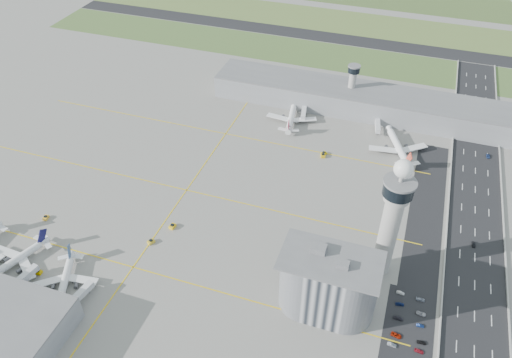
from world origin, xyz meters
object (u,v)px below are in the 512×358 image
(car_lot_1, at_px, (392,345))
(car_hw_1, at_px, (474,244))
(control_tower, at_px, (392,215))
(car_lot_5, at_px, (400,293))
(car_lot_7, at_px, (419,351))
(car_hw_2, at_px, (488,156))
(secondary_tower, at_px, (352,83))
(tug_3, at_px, (172,226))
(jet_bridge_far_1, at_px, (377,122))
(tug_2, at_px, (151,241))
(car_lot_3, at_px, (398,318))
(airplane_near_b, at_px, (12,258))
(jet_bridge_far_0, at_px, (304,109))
(car_lot_10, at_px, (421,314))
(tug_5, at_px, (323,155))
(airplane_far_b, at_px, (399,143))
(car_lot_4, at_px, (400,304))
(tug_1, at_px, (38,272))
(admin_building, at_px, (328,284))
(car_lot_8, at_px, (422,342))
(tug_0, at_px, (46,217))
(tug_4, at_px, (324,153))
(car_lot_2, at_px, (396,335))
(car_hw_4, at_px, (467,105))
(airplane_near_c, at_px, (63,279))
(airplane_far_a, at_px, (292,113))
(jet_bridge_near_2, at_px, (70,307))
(car_lot_11, at_px, (421,299))
(car_lot_9, at_px, (420,326))
(jet_bridge_near_1, at_px, (13,289))

(car_lot_1, distance_m, car_hw_1, 77.23)
(control_tower, relative_size, car_lot_5, 17.73)
(car_lot_7, relative_size, car_hw_2, 0.86)
(secondary_tower, bearing_deg, tug_3, -113.20)
(secondary_tower, xyz_separation_m, jet_bridge_far_1, (22.00, -18.00, -15.95))
(tug_2, distance_m, car_lot_3, 123.12)
(airplane_near_b, distance_m, jet_bridge_far_0, 203.47)
(airplane_near_b, xyz_separation_m, car_lot_10, (186.61, 34.83, -4.73))
(tug_5, bearing_deg, airplane_far_b, 8.08)
(car_lot_10, bearing_deg, car_lot_4, 80.91)
(jet_bridge_far_1, xyz_separation_m, tug_1, (-132.47, -179.91, -1.86))
(admin_building, relative_size, car_lot_8, 11.27)
(tug_0, xyz_separation_m, tug_4, (126.49, 104.07, 0.04))
(airplane_near_b, relative_size, tug_3, 10.33)
(secondary_tower, relative_size, car_hw_1, 8.09)
(airplane_far_b, distance_m, jet_bridge_far_1, 29.66)
(tug_2, bearing_deg, car_lot_2, 21.16)
(car_lot_5, distance_m, car_hw_2, 129.36)
(airplane_near_b, bearing_deg, tug_1, 107.25)
(car_lot_10, relative_size, car_hw_4, 1.10)
(airplane_near_c, height_order, car_lot_8, airplane_near_c)
(airplane_far_a, bearing_deg, car_hw_2, -99.35)
(tug_2, bearing_deg, tug_3, 96.07)
(jet_bridge_far_1, xyz_separation_m, car_lot_7, (41.52, -163.55, -2.30))
(car_hw_1, bearing_deg, airplane_far_a, 138.36)
(jet_bridge_near_2, bearing_deg, airplane_far_b, -25.78)
(airplane_far_a, height_order, car_lot_10, airplane_far_a)
(airplane_near_c, relative_size, tug_5, 9.74)
(tug_0, height_order, car_lot_11, tug_0)
(car_lot_3, height_order, car_lot_4, car_lot_4)
(airplane_near_b, height_order, jet_bridge_near_2, airplane_near_b)
(jet_bridge_far_1, relative_size, car_lot_3, 3.29)
(car_lot_1, relative_size, car_lot_11, 0.96)
(admin_building, distance_m, car_lot_7, 45.09)
(car_lot_7, bearing_deg, control_tower, 33.02)
(car_lot_9, bearing_deg, jet_bridge_far_0, 26.21)
(admin_building, height_order, tug_0, admin_building)
(airplane_near_b, bearing_deg, tug_2, 141.55)
(car_lot_8, xyz_separation_m, car_hw_4, (14.80, 206.11, 0.00))
(secondary_tower, height_order, car_lot_8, secondary_tower)
(car_lot_9, relative_size, car_hw_4, 0.89)
(tug_2, distance_m, car_lot_8, 134.29)
(jet_bridge_near_1, bearing_deg, car_hw_1, -53.30)
(airplane_far_a, xyz_separation_m, car_lot_1, (86.27, -151.96, -5.01))
(airplane_near_c, height_order, car_hw_2, airplane_near_c)
(jet_bridge_near_2, xyz_separation_m, tug_3, (18.92, 61.46, -1.79))
(tug_0, height_order, tug_5, tug_5)
(control_tower, height_order, secondary_tower, control_tower)
(airplane_far_b, height_order, jet_bridge_far_0, airplane_far_b)
(car_lot_4, bearing_deg, admin_building, 100.53)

